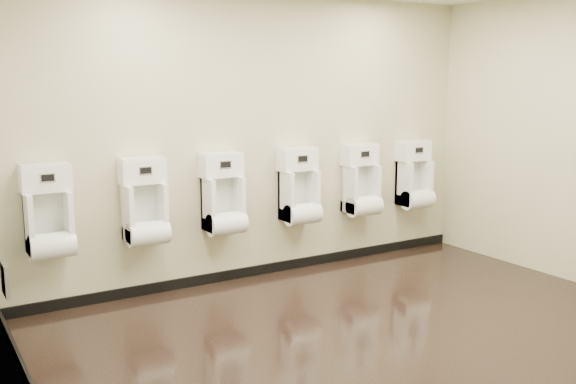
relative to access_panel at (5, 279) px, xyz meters
name	(u,v)px	position (x,y,z in m)	size (l,w,h in m)	color
ground	(369,330)	(2.48, -1.20, -0.50)	(5.00, 3.50, 0.00)	black
back_wall	(261,137)	(2.48, 0.55, 0.90)	(5.00, 0.02, 2.80)	beige
left_wall	(21,181)	(-0.02, -1.20, 0.90)	(0.02, 3.50, 2.80)	beige
tile_overlay_left	(21,181)	(-0.01, -1.20, 0.90)	(0.01, 3.50, 2.80)	white
skirting_back	(263,269)	(2.48, 0.54, -0.45)	(5.00, 0.02, 0.10)	black
access_panel	(5,279)	(0.00, 0.00, 0.00)	(0.04, 0.25, 0.25)	#9E9EA3
urinal_0	(49,218)	(0.41, 0.42, 0.34)	(0.41, 0.30, 0.76)	white
urinal_1	(145,208)	(1.23, 0.42, 0.34)	(0.41, 0.30, 0.76)	white
urinal_2	(224,200)	(1.99, 0.42, 0.34)	(0.41, 0.30, 0.76)	white
urinal_3	(300,192)	(2.84, 0.42, 0.34)	(0.41, 0.30, 0.76)	white
urinal_4	(361,185)	(3.63, 0.42, 0.34)	(0.41, 0.30, 0.76)	white
urinal_5	(415,180)	(4.39, 0.42, 0.34)	(0.41, 0.30, 0.76)	white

